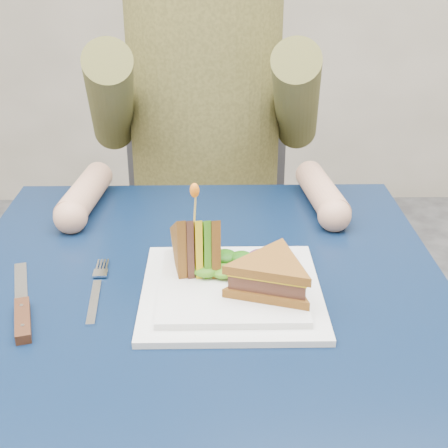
{
  "coord_description": "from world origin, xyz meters",
  "views": [
    {
      "loc": [
        0.02,
        -0.83,
        1.22
      ],
      "look_at": [
        0.03,
        -0.0,
        0.82
      ],
      "focal_mm": 50.0,
      "sensor_mm": 36.0,
      "label": 1
    }
  ],
  "objects_px": {
    "table": "(202,320)",
    "plate": "(231,289)",
    "fork": "(96,291)",
    "knife": "(22,313)",
    "sandwich_flat": "(271,276)",
    "sandwich_upright": "(196,247)",
    "diner": "(204,79)",
    "chair": "(207,213)"
  },
  "relations": [
    {
      "from": "table",
      "to": "plate",
      "type": "height_order",
      "value": "plate"
    },
    {
      "from": "table",
      "to": "fork",
      "type": "xyz_separation_m",
      "value": [
        -0.15,
        -0.04,
        0.08
      ]
    },
    {
      "from": "fork",
      "to": "knife",
      "type": "xyz_separation_m",
      "value": [
        -0.09,
        -0.06,
        0.0
      ]
    },
    {
      "from": "sandwich_flat",
      "to": "sandwich_upright",
      "type": "bearing_deg",
      "value": 146.83
    },
    {
      "from": "diner",
      "to": "chair",
      "type": "bearing_deg",
      "value": 90.0
    },
    {
      "from": "sandwich_upright",
      "to": "knife",
      "type": "relative_size",
      "value": 0.64
    },
    {
      "from": "chair",
      "to": "sandwich_flat",
      "type": "height_order",
      "value": "chair"
    },
    {
      "from": "table",
      "to": "diner",
      "type": "height_order",
      "value": "diner"
    },
    {
      "from": "chair",
      "to": "diner",
      "type": "relative_size",
      "value": 1.25
    },
    {
      "from": "plate",
      "to": "knife",
      "type": "relative_size",
      "value": 1.2
    },
    {
      "from": "chair",
      "to": "diner",
      "type": "height_order",
      "value": "diner"
    },
    {
      "from": "chair",
      "to": "sandwich_upright",
      "type": "xyz_separation_m",
      "value": [
        -0.01,
        -0.66,
        0.24
      ]
    },
    {
      "from": "diner",
      "to": "sandwich_upright",
      "type": "height_order",
      "value": "diner"
    },
    {
      "from": "sandwich_flat",
      "to": "knife",
      "type": "bearing_deg",
      "value": -175.38
    },
    {
      "from": "chair",
      "to": "sandwich_flat",
      "type": "xyz_separation_m",
      "value": [
        0.1,
        -0.73,
        0.23
      ]
    },
    {
      "from": "sandwich_upright",
      "to": "fork",
      "type": "height_order",
      "value": "sandwich_upright"
    },
    {
      "from": "table",
      "to": "diner",
      "type": "xyz_separation_m",
      "value": [
        -0.0,
        0.54,
        0.26
      ]
    },
    {
      "from": "chair",
      "to": "sandwich_upright",
      "type": "relative_size",
      "value": 6.67
    },
    {
      "from": "chair",
      "to": "knife",
      "type": "xyz_separation_m",
      "value": [
        -0.25,
        -0.76,
        0.2
      ]
    },
    {
      "from": "sandwich_upright",
      "to": "fork",
      "type": "distance_m",
      "value": 0.16
    },
    {
      "from": "diner",
      "to": "sandwich_flat",
      "type": "distance_m",
      "value": 0.64
    },
    {
      "from": "knife",
      "to": "sandwich_flat",
      "type": "bearing_deg",
      "value": 4.62
    },
    {
      "from": "plate",
      "to": "table",
      "type": "bearing_deg",
      "value": 131.53
    },
    {
      "from": "knife",
      "to": "fork",
      "type": "bearing_deg",
      "value": 33.32
    },
    {
      "from": "chair",
      "to": "fork",
      "type": "xyz_separation_m",
      "value": [
        -0.15,
        -0.7,
        0.19
      ]
    },
    {
      "from": "diner",
      "to": "sandwich_flat",
      "type": "relative_size",
      "value": 4.18
    },
    {
      "from": "knife",
      "to": "plate",
      "type": "bearing_deg",
      "value": 10.34
    },
    {
      "from": "chair",
      "to": "sandwich_flat",
      "type": "distance_m",
      "value": 0.77
    },
    {
      "from": "knife",
      "to": "table",
      "type": "bearing_deg",
      "value": 22.8
    },
    {
      "from": "table",
      "to": "fork",
      "type": "bearing_deg",
      "value": -164.38
    },
    {
      "from": "sandwich_flat",
      "to": "diner",
      "type": "bearing_deg",
      "value": 99.17
    },
    {
      "from": "plate",
      "to": "sandwich_upright",
      "type": "bearing_deg",
      "value": 139.18
    },
    {
      "from": "diner",
      "to": "sandwich_upright",
      "type": "bearing_deg",
      "value": -90.8
    },
    {
      "from": "chair",
      "to": "sandwich_upright",
      "type": "height_order",
      "value": "chair"
    },
    {
      "from": "table",
      "to": "knife",
      "type": "relative_size",
      "value": 3.46
    },
    {
      "from": "table",
      "to": "knife",
      "type": "distance_m",
      "value": 0.28
    },
    {
      "from": "sandwich_upright",
      "to": "knife",
      "type": "distance_m",
      "value": 0.26
    },
    {
      "from": "diner",
      "to": "knife",
      "type": "height_order",
      "value": "diner"
    },
    {
      "from": "diner",
      "to": "knife",
      "type": "xyz_separation_m",
      "value": [
        -0.25,
        -0.64,
        -0.18
      ]
    },
    {
      "from": "diner",
      "to": "plate",
      "type": "relative_size",
      "value": 2.87
    },
    {
      "from": "chair",
      "to": "table",
      "type": "bearing_deg",
      "value": -90.0
    },
    {
      "from": "table",
      "to": "sandwich_flat",
      "type": "relative_size",
      "value": 4.21
    }
  ]
}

